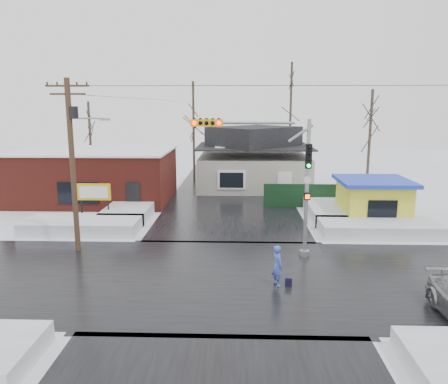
{
  "coord_description": "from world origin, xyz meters",
  "views": [
    {
      "loc": [
        0.56,
        -18.57,
        7.66
      ],
      "look_at": [
        -0.21,
        4.74,
        3.0
      ],
      "focal_mm": 35.0,
      "sensor_mm": 36.0,
      "label": 1
    }
  ],
  "objects_px": {
    "traffic_signal": "(276,169)",
    "marquee_sign": "(94,193)",
    "pedestrian": "(277,266)",
    "utility_pole": "(73,155)",
    "kiosk": "(373,200)"
  },
  "relations": [
    {
      "from": "utility_pole",
      "to": "kiosk",
      "type": "bearing_deg",
      "value": 20.44
    },
    {
      "from": "utility_pole",
      "to": "marquee_sign",
      "type": "xyz_separation_m",
      "value": [
        -1.07,
        5.99,
        -3.19
      ]
    },
    {
      "from": "utility_pole",
      "to": "traffic_signal",
      "type": "bearing_deg",
      "value": -2.95
    },
    {
      "from": "traffic_signal",
      "to": "marquee_sign",
      "type": "distance_m",
      "value": 13.42
    },
    {
      "from": "traffic_signal",
      "to": "kiosk",
      "type": "xyz_separation_m",
      "value": [
        7.07,
        7.03,
        -3.08
      ]
    },
    {
      "from": "utility_pole",
      "to": "pedestrian",
      "type": "xyz_separation_m",
      "value": [
        10.19,
        -4.32,
        -4.22
      ]
    },
    {
      "from": "traffic_signal",
      "to": "pedestrian",
      "type": "xyz_separation_m",
      "value": [
        -0.17,
        -3.78,
        -3.64
      ]
    },
    {
      "from": "utility_pole",
      "to": "kiosk",
      "type": "xyz_separation_m",
      "value": [
        17.43,
        6.49,
        -3.65
      ]
    },
    {
      "from": "pedestrian",
      "to": "marquee_sign",
      "type": "bearing_deg",
      "value": 23.26
    },
    {
      "from": "traffic_signal",
      "to": "pedestrian",
      "type": "distance_m",
      "value": 5.25
    },
    {
      "from": "marquee_sign",
      "to": "pedestrian",
      "type": "relative_size",
      "value": 1.42
    },
    {
      "from": "pedestrian",
      "to": "traffic_signal",
      "type": "bearing_deg",
      "value": -26.86
    },
    {
      "from": "marquee_sign",
      "to": "traffic_signal",
      "type": "bearing_deg",
      "value": -29.72
    },
    {
      "from": "marquee_sign",
      "to": "kiosk",
      "type": "relative_size",
      "value": 0.55
    },
    {
      "from": "utility_pole",
      "to": "kiosk",
      "type": "height_order",
      "value": "utility_pole"
    }
  ]
}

